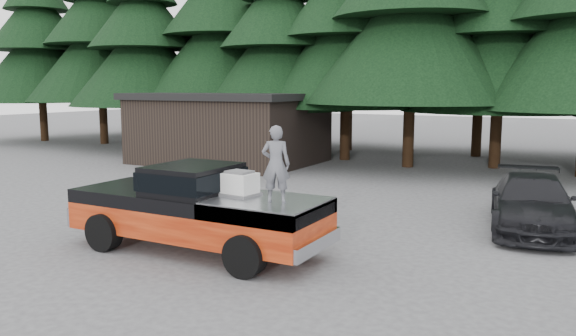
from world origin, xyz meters
The scene contains 7 objects.
ground centered at (0.00, 0.00, 0.00)m, with size 120.00×120.00×0.00m, color #464749.
pickup_truck centered at (-1.27, -0.57, 0.67)m, with size 6.00×2.04×1.33m, color #CB4819, non-canonical shape.
truck_cab centered at (-1.37, -0.57, 1.62)m, with size 1.66×1.90×0.59m, color black.
air_compressor centered at (-0.23, -0.46, 1.56)m, with size 0.67×0.56×0.46m, color silver.
man_on_bed centered at (0.81, -0.73, 2.10)m, with size 0.56×0.37×1.54m, color #5B5C63.
parked_car centered at (5.02, 4.99, 0.69)m, with size 1.95×4.79×1.39m, color black.
utility_building centered at (-9.00, 12.00, 1.67)m, with size 8.40×6.40×3.30m.
Camera 1 is at (6.21, -10.20, 3.61)m, focal length 35.00 mm.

